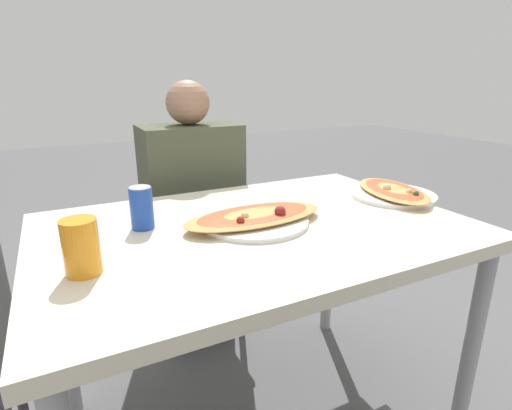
{
  "coord_description": "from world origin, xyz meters",
  "views": [
    {
      "loc": [
        -0.51,
        -1.0,
        1.19
      ],
      "look_at": [
        0.0,
        0.0,
        0.83
      ],
      "focal_mm": 28.0,
      "sensor_mm": 36.0,
      "label": 1
    }
  ],
  "objects_px": {
    "pizza_second": "(393,192)",
    "person_seated": "(193,193)",
    "dining_table": "(256,248)",
    "drink_glass": "(81,247)",
    "chair_far_seated": "(188,224)",
    "pizza_main": "(255,217)",
    "soda_can": "(142,208)"
  },
  "relations": [
    {
      "from": "dining_table",
      "to": "person_seated",
      "type": "height_order",
      "value": "person_seated"
    },
    {
      "from": "chair_far_seated",
      "to": "pizza_main",
      "type": "xyz_separation_m",
      "value": [
        -0.01,
        -0.74,
        0.27
      ]
    },
    {
      "from": "pizza_main",
      "to": "drink_glass",
      "type": "relative_size",
      "value": 3.53
    },
    {
      "from": "pizza_main",
      "to": "soda_can",
      "type": "xyz_separation_m",
      "value": [
        -0.31,
        0.11,
        0.04
      ]
    },
    {
      "from": "soda_can",
      "to": "pizza_second",
      "type": "height_order",
      "value": "soda_can"
    },
    {
      "from": "dining_table",
      "to": "drink_glass",
      "type": "bearing_deg",
      "value": -168.12
    },
    {
      "from": "dining_table",
      "to": "drink_glass",
      "type": "distance_m",
      "value": 0.52
    },
    {
      "from": "chair_far_seated",
      "to": "drink_glass",
      "type": "bearing_deg",
      "value": 59.75
    },
    {
      "from": "chair_far_seated",
      "to": "soda_can",
      "type": "distance_m",
      "value": 0.78
    },
    {
      "from": "drink_glass",
      "to": "chair_far_seated",
      "type": "bearing_deg",
      "value": 59.75
    },
    {
      "from": "pizza_second",
      "to": "dining_table",
      "type": "bearing_deg",
      "value": -176.98
    },
    {
      "from": "dining_table",
      "to": "pizza_main",
      "type": "xyz_separation_m",
      "value": [
        0.0,
        0.01,
        0.09
      ]
    },
    {
      "from": "chair_far_seated",
      "to": "drink_glass",
      "type": "xyz_separation_m",
      "value": [
        -0.5,
        -0.86,
        0.32
      ]
    },
    {
      "from": "drink_glass",
      "to": "pizza_second",
      "type": "xyz_separation_m",
      "value": [
        1.07,
        0.13,
        -0.05
      ]
    },
    {
      "from": "person_seated",
      "to": "soda_can",
      "type": "height_order",
      "value": "person_seated"
    },
    {
      "from": "dining_table",
      "to": "drink_glass",
      "type": "relative_size",
      "value": 9.79
    },
    {
      "from": "pizza_second",
      "to": "chair_far_seated",
      "type": "bearing_deg",
      "value": 128.23
    },
    {
      "from": "chair_far_seated",
      "to": "pizza_main",
      "type": "height_order",
      "value": "chair_far_seated"
    },
    {
      "from": "soda_can",
      "to": "pizza_second",
      "type": "distance_m",
      "value": 0.9
    },
    {
      "from": "chair_far_seated",
      "to": "soda_can",
      "type": "xyz_separation_m",
      "value": [
        -0.32,
        -0.63,
        0.32
      ]
    },
    {
      "from": "pizza_second",
      "to": "pizza_main",
      "type": "bearing_deg",
      "value": -178.07
    },
    {
      "from": "person_seated",
      "to": "pizza_second",
      "type": "relative_size",
      "value": 2.89
    },
    {
      "from": "person_seated",
      "to": "pizza_main",
      "type": "bearing_deg",
      "value": 89.14
    },
    {
      "from": "chair_far_seated",
      "to": "pizza_second",
      "type": "bearing_deg",
      "value": 128.23
    },
    {
      "from": "chair_far_seated",
      "to": "pizza_main",
      "type": "relative_size",
      "value": 2.0
    },
    {
      "from": "pizza_second",
      "to": "person_seated",
      "type": "bearing_deg",
      "value": 133.09
    },
    {
      "from": "person_seated",
      "to": "pizza_main",
      "type": "relative_size",
      "value": 2.61
    },
    {
      "from": "pizza_main",
      "to": "person_seated",
      "type": "bearing_deg",
      "value": 89.14
    },
    {
      "from": "chair_far_seated",
      "to": "drink_glass",
      "type": "distance_m",
      "value": 1.04
    },
    {
      "from": "dining_table",
      "to": "chair_far_seated",
      "type": "bearing_deg",
      "value": 89.11
    },
    {
      "from": "soda_can",
      "to": "pizza_main",
      "type": "bearing_deg",
      "value": -19.74
    },
    {
      "from": "drink_glass",
      "to": "person_seated",
      "type": "bearing_deg",
      "value": 56.07
    }
  ]
}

